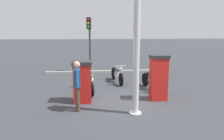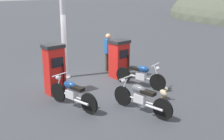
% 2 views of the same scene
% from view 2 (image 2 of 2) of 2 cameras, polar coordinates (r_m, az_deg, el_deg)
% --- Properties ---
extents(ground_plane, '(120.00, 120.00, 0.00)m').
position_cam_2_polar(ground_plane, '(10.68, -4.70, -2.78)').
color(ground_plane, '#383A3F').
extents(fuel_pump_near, '(0.55, 0.68, 1.71)m').
position_cam_2_polar(fuel_pump_near, '(9.66, -11.57, 0.21)').
color(fuel_pump_near, red).
rests_on(fuel_pump_near, ground).
extents(fuel_pump_far, '(0.67, 0.71, 1.52)m').
position_cam_2_polar(fuel_pump_far, '(11.22, 1.46, 2.36)').
color(fuel_pump_far, red).
rests_on(fuel_pump_far, ground).
extents(motorcycle_near_pump, '(1.97, 0.61, 0.95)m').
position_cam_2_polar(motorcycle_near_pump, '(8.58, -8.12, -4.59)').
color(motorcycle_near_pump, black).
rests_on(motorcycle_near_pump, ground).
extents(motorcycle_far_pump, '(1.98, 0.75, 0.94)m').
position_cam_2_polar(motorcycle_far_pump, '(10.26, 5.85, -0.96)').
color(motorcycle_far_pump, black).
rests_on(motorcycle_far_pump, ground).
extents(motorcycle_extra, '(2.05, 0.56, 0.95)m').
position_cam_2_polar(motorcycle_extra, '(8.23, 5.84, -5.48)').
color(motorcycle_extra, black).
rests_on(motorcycle_extra, ground).
extents(attendant_person, '(0.57, 0.23, 1.64)m').
position_cam_2_polar(attendant_person, '(11.91, -0.76, 4.04)').
color(attendant_person, '#473828').
rests_on(attendant_person, ground).
extents(wandering_duck, '(0.45, 0.28, 0.45)m').
position_cam_2_polar(wandering_duck, '(9.34, 10.43, -4.52)').
color(wandering_duck, tan).
rests_on(wandering_duck, ground).
extents(canopy_support_pole, '(0.40, 0.40, 4.16)m').
position_cam_2_polar(canopy_support_pole, '(11.09, -9.83, 8.44)').
color(canopy_support_pole, silver).
rests_on(canopy_support_pole, ground).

